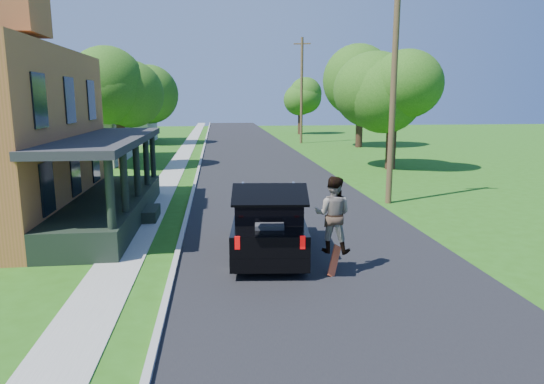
{
  "coord_description": "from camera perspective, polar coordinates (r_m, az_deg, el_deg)",
  "views": [
    {
      "loc": [
        -2.85,
        -12.07,
        4.45
      ],
      "look_at": [
        -1.13,
        3.0,
        1.53
      ],
      "focal_mm": 32.0,
      "sensor_mm": 36.0,
      "label": 1
    }
  ],
  "objects": [
    {
      "name": "utility_pole_near",
      "position": [
        21.2,
        14.11,
        11.87
      ],
      "size": [
        1.58,
        0.28,
        9.57
      ],
      "rotation": [
        0.0,
        0.0,
        -0.08
      ],
      "color": "brown",
      "rests_on": "ground"
    },
    {
      "name": "neighbor_house_far",
      "position": [
        53.15,
        -18.33,
        10.08
      ],
      "size": [
        12.78,
        12.78,
        8.3
      ],
      "color": "#B6B3A1",
      "rests_on": "ground"
    },
    {
      "name": "black_suv",
      "position": [
        14.1,
        -0.38,
        -3.61
      ],
      "size": [
        2.41,
        5.31,
        2.4
      ],
      "rotation": [
        0.0,
        0.0,
        -0.09
      ],
      "color": "black",
      "rests_on": "ground"
    },
    {
      "name": "ground",
      "position": [
        13.18,
        6.47,
        -8.91
      ],
      "size": [
        140.0,
        140.0,
        0.0
      ],
      "primitive_type": "plane",
      "color": "#265811",
      "rests_on": "ground"
    },
    {
      "name": "skateboard",
      "position": [
        12.66,
        7.34,
        -8.15
      ],
      "size": [
        0.47,
        0.51,
        0.79
      ],
      "rotation": [
        0.0,
        0.0,
        0.32
      ],
      "color": "red",
      "rests_on": "ground"
    },
    {
      "name": "tree_right_mid",
      "position": [
        46.12,
        10.34,
        12.95
      ],
      "size": [
        6.3,
        6.09,
        9.51
      ],
      "rotation": [
        0.0,
        0.0,
        0.03
      ],
      "color": "black",
      "rests_on": "ground"
    },
    {
      "name": "tree_right_far",
      "position": [
        62.5,
        3.3,
        11.2
      ],
      "size": [
        5.8,
        5.5,
        7.41
      ],
      "rotation": [
        0.0,
        0.0,
        0.21
      ],
      "color": "black",
      "rests_on": "ground"
    },
    {
      "name": "front_walk",
      "position": [
        19.77,
        -26.0,
        -3.24
      ],
      "size": [
        6.5,
        1.2,
        0.03
      ],
      "primitive_type": "cube",
      "color": "gray",
      "rests_on": "ground"
    },
    {
      "name": "utility_pole_far",
      "position": [
        49.68,
        3.51,
        11.93
      ],
      "size": [
        1.64,
        0.61,
        10.42
      ],
      "rotation": [
        0.0,
        0.0,
        -0.3
      ],
      "color": "brown",
      "rests_on": "ground"
    },
    {
      "name": "street",
      "position": [
        32.5,
        -1.4,
        3.03
      ],
      "size": [
        8.0,
        120.0,
        0.02
      ],
      "primitive_type": "cube",
      "color": "black",
      "rests_on": "ground"
    },
    {
      "name": "tree_left_mid",
      "position": [
        32.57,
        -17.69,
        11.52
      ],
      "size": [
        6.24,
        5.92,
        7.62
      ],
      "rotation": [
        0.0,
        0.0,
        0.41
      ],
      "color": "black",
      "rests_on": "ground"
    },
    {
      "name": "tree_right_near",
      "position": [
        31.9,
        14.02,
        12.15
      ],
      "size": [
        6.04,
        5.62,
        8.06
      ],
      "rotation": [
        0.0,
        0.0,
        0.16
      ],
      "color": "black",
      "rests_on": "ground"
    },
    {
      "name": "neighbor_house_mid",
      "position": [
        37.61,
        -23.28,
        9.64
      ],
      "size": [
        12.78,
        12.78,
        8.3
      ],
      "color": "#B6B3A1",
      "rests_on": "ground"
    },
    {
      "name": "skateboarder",
      "position": [
        12.42,
        7.16,
        -2.64
      ],
      "size": [
        1.16,
        1.04,
        1.97
      ],
      "rotation": [
        0.0,
        0.0,
        2.78
      ],
      "color": "black",
      "rests_on": "ground"
    },
    {
      "name": "tree_left_far",
      "position": [
        49.56,
        -15.02,
        11.6
      ],
      "size": [
        6.08,
        6.15,
        8.28
      ],
      "rotation": [
        0.0,
        0.0,
        -0.18
      ],
      "color": "black",
      "rests_on": "ground"
    },
    {
      "name": "sidewalk",
      "position": [
        32.5,
        -11.29,
        2.82
      ],
      "size": [
        1.3,
        120.0,
        0.03
      ],
      "primitive_type": "cube",
      "color": "gray",
      "rests_on": "ground"
    },
    {
      "name": "curb",
      "position": [
        32.4,
        -8.56,
        2.89
      ],
      "size": [
        0.15,
        120.0,
        0.12
      ],
      "primitive_type": "cube",
      "color": "#999994",
      "rests_on": "ground"
    }
  ]
}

